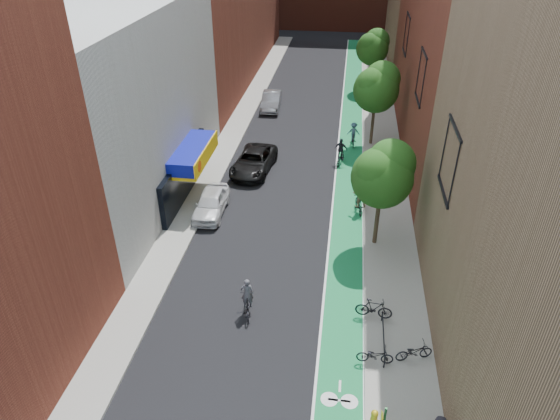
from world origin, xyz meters
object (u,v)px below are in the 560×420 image
at_px(parked_car_black, 254,161).
at_px(cyclist_lane_far, 353,136).
at_px(cyclist_lane_mid, 341,155).
at_px(cyclist_lead, 247,302).
at_px(parked_car_silver, 271,101).
at_px(cyclist_lane_near, 359,199).
at_px(parked_car_white, 211,203).
at_px(fire_hydrant, 374,418).

distance_m(parked_car_black, cyclist_lane_far, 9.07).
bearing_deg(cyclist_lane_mid, cyclist_lead, 91.44).
distance_m(parked_car_silver, cyclist_lane_mid, 12.97).
height_order(parked_car_black, cyclist_lane_far, cyclist_lane_far).
bearing_deg(cyclist_lane_far, cyclist_lane_mid, 70.91).
bearing_deg(cyclist_lane_near, parked_car_white, -3.41).
height_order(cyclist_lead, fire_hydrant, cyclist_lead).
height_order(parked_car_silver, cyclist_lane_near, cyclist_lane_near).
height_order(cyclist_lead, cyclist_lane_mid, cyclist_lead).
height_order(parked_car_white, parked_car_black, parked_car_black).
height_order(parked_car_silver, cyclist_lead, cyclist_lead).
distance_m(parked_car_black, cyclist_lead, 14.95).
relative_size(parked_car_silver, cyclist_lead, 2.36).
height_order(parked_car_white, parked_car_silver, parked_car_silver).
bearing_deg(fire_hydrant, cyclist_lane_mid, 95.25).
distance_m(cyclist_lane_near, fire_hydrant, 15.54).
distance_m(parked_car_black, fire_hydrant, 21.82).
bearing_deg(parked_car_white, cyclist_lead, -66.11).
relative_size(parked_car_white, cyclist_lane_far, 2.29).
bearing_deg(fire_hydrant, cyclist_lead, 137.38).
distance_m(cyclist_lead, cyclist_lane_near, 11.40).
bearing_deg(cyclist_lane_mid, parked_car_silver, -43.30).
height_order(cyclist_lane_near, cyclist_lane_mid, cyclist_lane_near).
distance_m(parked_car_black, cyclist_lane_near, 8.97).
relative_size(parked_car_black, cyclist_lane_far, 2.88).
xyz_separation_m(parked_car_white, parked_car_black, (1.60, 6.14, 0.02)).
bearing_deg(cyclist_lane_mid, parked_car_black, 32.28).
distance_m(parked_car_black, cyclist_lane_mid, 6.58).
xyz_separation_m(parked_car_black, parked_car_silver, (-0.68, 12.98, 0.02)).
bearing_deg(cyclist_lead, cyclist_lane_far, -116.02).
bearing_deg(cyclist_lane_far, parked_car_black, 32.96).
relative_size(cyclist_lead, cyclist_lane_far, 1.05).
bearing_deg(cyclist_lane_near, cyclist_lane_mid, -90.63).
height_order(cyclist_lane_near, fire_hydrant, cyclist_lane_near).
bearing_deg(parked_car_silver, fire_hydrant, -77.66).
height_order(parked_car_black, cyclist_lane_near, cyclist_lane_near).
xyz_separation_m(parked_car_white, cyclist_lane_far, (8.75, 11.73, 0.08)).
bearing_deg(cyclist_lane_mid, fire_hydrant, 109.60).
height_order(cyclist_lane_near, cyclist_lane_far, cyclist_lane_near).
bearing_deg(parked_car_white, parked_car_silver, 86.17).
height_order(cyclist_lead, cyclist_lane_far, cyclist_lead).
bearing_deg(fire_hydrant, parked_car_white, 125.20).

